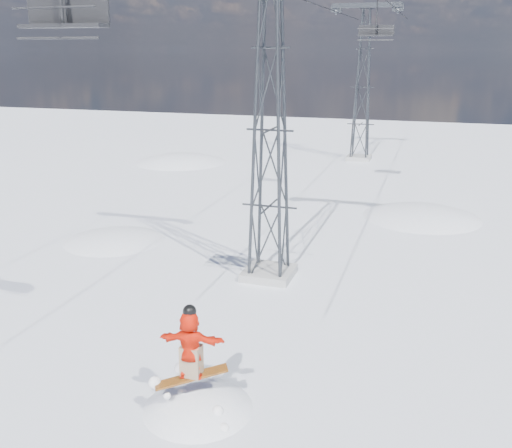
# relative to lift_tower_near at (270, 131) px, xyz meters

# --- Properties ---
(ground) EXTENTS (120.00, 120.00, 0.00)m
(ground) POSITION_rel_lift_tower_near_xyz_m (-0.80, -8.00, -5.47)
(ground) COLOR white
(ground) RESTS_ON ground
(snow_terrain) EXTENTS (39.00, 37.00, 22.00)m
(snow_terrain) POSITION_rel_lift_tower_near_xyz_m (-5.57, 13.24, -15.06)
(snow_terrain) COLOR white
(snow_terrain) RESTS_ON ground
(lift_tower_near) EXTENTS (5.20, 1.80, 11.43)m
(lift_tower_near) POSITION_rel_lift_tower_near_xyz_m (0.00, 0.00, 0.00)
(lift_tower_near) COLOR #999999
(lift_tower_near) RESTS_ON ground
(lift_tower_far) EXTENTS (5.20, 1.80, 11.43)m
(lift_tower_far) POSITION_rel_lift_tower_near_xyz_m (0.00, 25.00, 0.00)
(lift_tower_far) COLOR #999999
(lift_tower_far) RESTS_ON ground
(lift_chair_near) EXTENTS (1.99, 0.57, 2.47)m
(lift_chair_near) POSITION_rel_lift_tower_near_xyz_m (-2.20, -8.16, 3.41)
(lift_chair_near) COLOR black
(lift_chair_near) RESTS_ON ground
(lift_chair_mid) EXTENTS (1.80, 0.52, 2.23)m
(lift_chair_mid) POSITION_rel_lift_tower_near_xyz_m (2.20, 11.58, 3.59)
(lift_chair_mid) COLOR black
(lift_chair_mid) RESTS_ON ground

